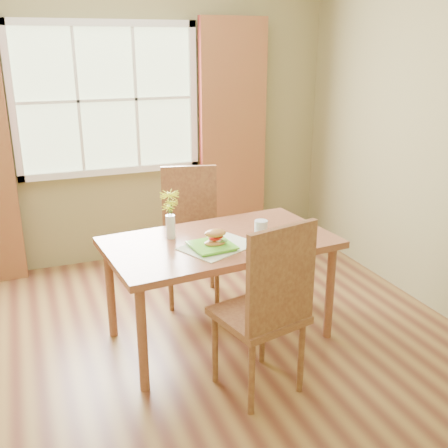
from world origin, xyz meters
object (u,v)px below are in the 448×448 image
dining_table (220,250)px  croissant_sandwich (215,238)px  water_glass (261,230)px  flower_vase (170,210)px  chair_near (269,304)px  chair_far (191,227)px

dining_table → croissant_sandwich: croissant_sandwich is taller
dining_table → water_glass: water_glass is taller
flower_vase → dining_table: bearing=-26.6°
chair_near → croissant_sandwich: (-0.10, 0.57, 0.21)m
croissant_sandwich → water_glass: 0.34m
croissant_sandwich → water_glass: bearing=11.0°
croissant_sandwich → flower_vase: 0.38m
dining_table → chair_near: (0.02, -0.71, -0.06)m
croissant_sandwich → flower_vase: (-0.21, 0.28, 0.12)m
chair_near → water_glass: (0.23, 0.62, 0.20)m
dining_table → chair_far: size_ratio=1.49×
croissant_sandwich → dining_table: bearing=63.2°
dining_table → water_glass: 0.31m
chair_far → flower_vase: same height
water_glass → flower_vase: size_ratio=0.40×
dining_table → croissant_sandwich: size_ratio=10.20×
flower_vase → chair_far: bearing=60.5°
chair_near → chair_far: (0.00, 1.42, -0.01)m
chair_near → water_glass: size_ratio=8.22×
dining_table → chair_far: (0.02, 0.71, -0.08)m
chair_far → water_glass: bearing=-60.0°
chair_far → flower_vase: 0.73m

